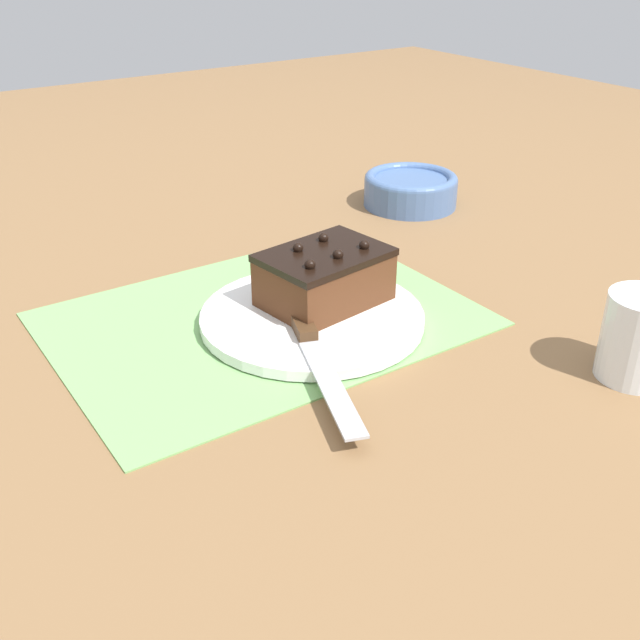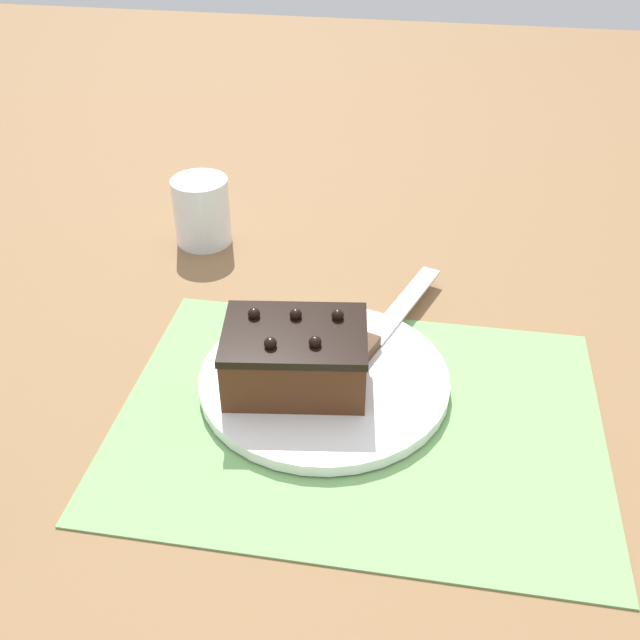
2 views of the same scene
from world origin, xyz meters
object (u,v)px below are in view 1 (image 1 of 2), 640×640
(cake_plate, at_px, (312,317))
(small_bowl, at_px, (411,189))
(serving_knife, at_px, (310,341))
(drinking_glass, at_px, (639,337))
(chocolate_cake, at_px, (324,277))

(cake_plate, height_order, small_bowl, small_bowl)
(cake_plate, distance_m, serving_knife, 0.07)
(cake_plate, xyz_separation_m, serving_knife, (0.04, 0.06, 0.01))
(cake_plate, xyz_separation_m, drinking_glass, (-0.21, 0.27, 0.03))
(cake_plate, relative_size, chocolate_cake, 1.68)
(chocolate_cake, xyz_separation_m, drinking_glass, (-0.18, 0.28, -0.00))
(serving_knife, height_order, drinking_glass, drinking_glass)
(small_bowl, bearing_deg, chocolate_cake, 35.58)
(chocolate_cake, relative_size, small_bowl, 1.02)
(drinking_glass, relative_size, small_bowl, 0.61)
(chocolate_cake, relative_size, serving_knife, 0.62)
(serving_knife, distance_m, drinking_glass, 0.32)
(drinking_glass, bearing_deg, cake_plate, -52.51)
(serving_knife, relative_size, small_bowl, 1.64)
(cake_plate, height_order, serving_knife, serving_knife)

